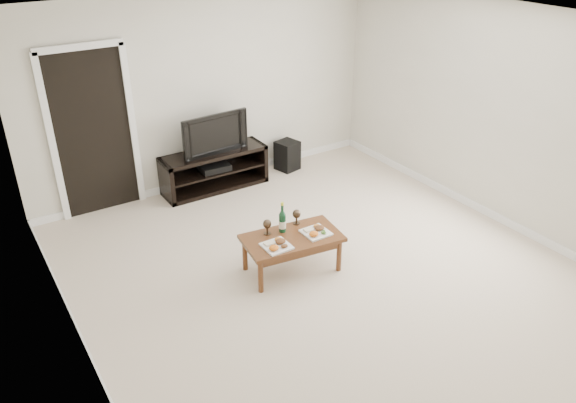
% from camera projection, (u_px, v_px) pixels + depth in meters
% --- Properties ---
extents(floor, '(5.50, 5.50, 0.00)m').
position_uv_depth(floor, '(325.00, 273.00, 6.04)').
color(floor, beige).
rests_on(floor, ground).
extents(back_wall, '(5.00, 0.04, 2.60)m').
position_uv_depth(back_wall, '(206.00, 92.00, 7.50)').
color(back_wall, beige).
rests_on(back_wall, ground).
extents(ceiling, '(5.00, 5.50, 0.04)m').
position_uv_depth(ceiling, '(334.00, 22.00, 4.82)').
color(ceiling, white).
rests_on(ceiling, back_wall).
extents(doorway, '(0.90, 0.02, 2.05)m').
position_uv_depth(doorway, '(93.00, 134.00, 6.86)').
color(doorway, black).
rests_on(doorway, ground).
extents(media_console, '(1.47, 0.45, 0.55)m').
position_uv_depth(media_console, '(215.00, 170.00, 7.73)').
color(media_console, black).
rests_on(media_console, ground).
extents(television, '(0.96, 0.20, 0.55)m').
position_uv_depth(television, '(212.00, 132.00, 7.48)').
color(television, black).
rests_on(television, media_console).
extents(av_receiver, '(0.41, 0.31, 0.08)m').
position_uv_depth(av_receiver, '(214.00, 167.00, 7.70)').
color(av_receiver, black).
rests_on(av_receiver, media_console).
extents(subwoofer, '(0.35, 0.35, 0.44)m').
position_uv_depth(subwoofer, '(287.00, 155.00, 8.33)').
color(subwoofer, black).
rests_on(subwoofer, ground).
extents(coffee_table, '(1.09, 0.69, 0.42)m').
position_uv_depth(coffee_table, '(292.00, 253.00, 6.00)').
color(coffee_table, brown).
rests_on(coffee_table, ground).
extents(plate_left, '(0.27, 0.27, 0.07)m').
position_uv_depth(plate_left, '(277.00, 244.00, 5.71)').
color(plate_left, white).
rests_on(plate_left, coffee_table).
extents(plate_right, '(0.27, 0.27, 0.07)m').
position_uv_depth(plate_right, '(316.00, 230.00, 5.95)').
color(plate_right, white).
rests_on(plate_right, coffee_table).
extents(wine_bottle, '(0.07, 0.07, 0.35)m').
position_uv_depth(wine_bottle, '(282.00, 217.00, 5.92)').
color(wine_bottle, '#0F371E').
rests_on(wine_bottle, coffee_table).
extents(goblet_left, '(0.09, 0.09, 0.17)m').
position_uv_depth(goblet_left, '(267.00, 227.00, 5.91)').
color(goblet_left, '#3C2D20').
rests_on(goblet_left, coffee_table).
extents(goblet_right, '(0.09, 0.09, 0.17)m').
position_uv_depth(goblet_right, '(297.00, 217.00, 6.11)').
color(goblet_right, '#3C2D20').
rests_on(goblet_right, coffee_table).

